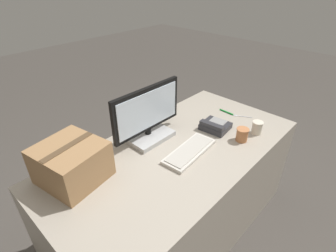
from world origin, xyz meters
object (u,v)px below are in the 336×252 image
(paper_cup_left, at_px, (242,135))
(spoon, at_px, (240,116))
(cardboard_box, at_px, (72,163))
(monitor, at_px, (148,118))
(pen_marker, at_px, (226,112))
(keyboard, at_px, (189,151))
(paper_cup_right, at_px, (257,128))
(desk_phone, at_px, (215,126))

(paper_cup_left, relative_size, spoon, 0.68)
(cardboard_box, bearing_deg, spoon, -14.01)
(paper_cup_left, bearing_deg, monitor, 129.82)
(spoon, distance_m, pen_marker, 0.11)
(spoon, xyz_separation_m, cardboard_box, (-1.29, 0.32, 0.11))
(paper_cup_left, bearing_deg, keyboard, 154.37)
(monitor, bearing_deg, keyboard, -80.04)
(monitor, height_order, pen_marker, monitor)
(paper_cup_right, bearing_deg, keyboard, 158.35)
(pen_marker, bearing_deg, desk_phone, -72.34)
(monitor, xyz_separation_m, spoon, (0.72, -0.32, -0.16))
(monitor, relative_size, cardboard_box, 1.47)
(keyboard, bearing_deg, paper_cup_right, -26.81)
(desk_phone, height_order, paper_cup_right, paper_cup_right)
(keyboard, xyz_separation_m, cardboard_box, (-0.63, 0.33, 0.10))
(desk_phone, xyz_separation_m, cardboard_box, (-0.99, 0.29, 0.08))
(monitor, xyz_separation_m, cardboard_box, (-0.57, 0.01, -0.05))
(keyboard, xyz_separation_m, paper_cup_left, (0.36, -0.17, 0.03))
(keyboard, distance_m, spoon, 0.66)
(paper_cup_right, bearing_deg, monitor, 137.09)
(monitor, height_order, paper_cup_right, monitor)
(paper_cup_right, distance_m, pen_marker, 0.35)
(keyboard, relative_size, paper_cup_left, 4.49)
(desk_phone, height_order, paper_cup_left, paper_cup_left)
(pen_marker, bearing_deg, paper_cup_left, -40.59)
(spoon, relative_size, pen_marker, 1.06)
(monitor, height_order, spoon, monitor)
(keyboard, height_order, cardboard_box, cardboard_box)
(pen_marker, bearing_deg, keyboard, -76.60)
(cardboard_box, bearing_deg, paper_cup_left, -27.02)
(paper_cup_left, distance_m, pen_marker, 0.41)
(monitor, height_order, keyboard, monitor)
(monitor, xyz_separation_m, paper_cup_left, (0.42, -0.50, -0.11))
(paper_cup_left, height_order, cardboard_box, cardboard_box)
(spoon, bearing_deg, desk_phone, 55.61)
(keyboard, height_order, paper_cup_left, paper_cup_left)
(keyboard, xyz_separation_m, spoon, (0.66, 0.01, -0.01))
(desk_phone, bearing_deg, cardboard_box, 157.65)
(desk_phone, relative_size, paper_cup_left, 2.25)
(spoon, bearing_deg, monitor, 38.58)
(monitor, bearing_deg, paper_cup_left, -50.18)
(monitor, relative_size, pen_marker, 4.35)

